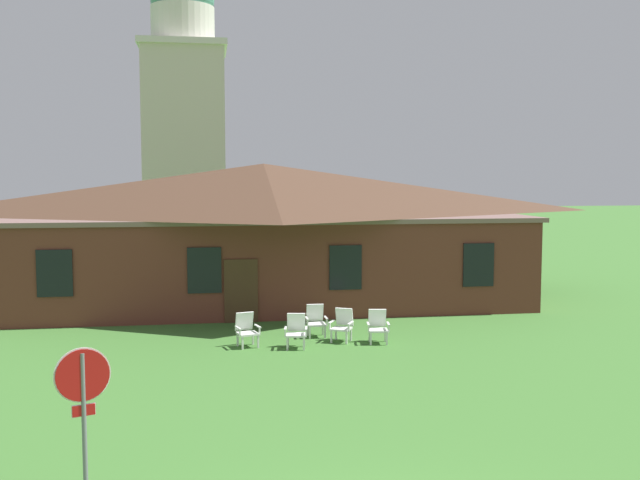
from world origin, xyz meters
TOP-DOWN VIEW (x-y plane):
  - brick_building at (-0.00, 20.50)m, footprint 19.44×10.40m
  - dome_tower at (-3.50, 37.31)m, footprint 5.18×5.18m
  - stop_sign at (-4.04, 2.33)m, footprint 0.77×0.30m
  - lawn_chair_by_porch at (-1.17, 12.10)m, footprint 0.74×0.79m
  - lawn_chair_near_door at (0.20, 11.72)m, footprint 0.71×0.74m
  - lawn_chair_left_end at (0.97, 13.09)m, footprint 0.64×0.67m
  - lawn_chair_middle at (1.64, 12.31)m, footprint 0.82×0.85m
  - lawn_chair_right_end at (2.62, 11.98)m, footprint 0.70×0.73m

SIDE VIEW (x-z plane):
  - lawn_chair_by_porch at x=-1.17m, z-range 0.02..0.98m
  - lawn_chair_near_door at x=0.20m, z-range 0.02..0.98m
  - lawn_chair_left_end at x=0.97m, z-range 0.02..0.98m
  - lawn_chair_middle at x=1.64m, z-range 0.02..0.98m
  - lawn_chair_right_end at x=2.62m, z-range 0.02..0.98m
  - stop_sign at x=-4.04m, z-range 0.49..2.86m
  - brick_building at x=0.00m, z-range 0.05..5.35m
  - dome_tower at x=-3.50m, z-range -0.82..17.63m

